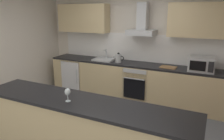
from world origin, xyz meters
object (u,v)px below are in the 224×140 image
refrigerator (76,75)px  kettle (118,58)px  microwave (202,64)px  wine_glass (68,92)px  oven (138,82)px  range_hood (142,25)px  chopping_board (168,67)px  sink (104,59)px

refrigerator → kettle: 1.39m
microwave → wine_glass: (-1.43, -2.53, 0.03)m
oven → kettle: 0.74m
microwave → wine_glass: 2.91m
microwave → kettle: bearing=-179.8°
range_hood → kettle: bearing=-162.1°
range_hood → chopping_board: range_hood is taller
sink → range_hood: 1.26m
wine_glass → chopping_board: bearing=73.0°
wine_glass → kettle: bearing=99.3°
sink → range_hood: (0.91, 0.12, 0.86)m
oven → kettle: (-0.50, -0.03, 0.55)m
oven → kettle: bearing=-176.2°
wine_glass → chopping_board: 2.65m
oven → sink: sink is taller
oven → range_hood: (0.00, 0.13, 1.33)m
sink → microwave: bearing=-1.0°
kettle → chopping_board: kettle is taller
chopping_board → wine_glass: bearing=-107.0°
oven → chopping_board: chopping_board is taller
microwave → range_hood: size_ratio=0.69×
wine_glass → microwave: bearing=60.4°
microwave → sink: microwave is taller
oven → sink: bearing=179.3°
microwave → sink: (-2.26, 0.04, -0.12)m
range_hood → chopping_board: 1.12m
wine_glass → chopping_board: wine_glass is taller
refrigerator → sink: size_ratio=1.70×
kettle → wine_glass: bearing=-80.7°
oven → range_hood: 1.33m
oven → wine_glass: (-0.09, -2.56, 0.62)m
microwave → chopping_board: bearing=179.6°
refrigerator → microwave: (3.10, -0.03, 0.62)m
microwave → range_hood: range_hood is taller
range_hood → wine_glass: range_hood is taller
oven → range_hood: bearing=90.0°
refrigerator → kettle: (1.26, -0.03, 0.58)m
refrigerator → kettle: bearing=-1.4°
sink → chopping_board: bearing=-1.2°
refrigerator → chopping_board: bearing=-0.5°
range_hood → refrigerator: bearing=-175.7°
microwave → range_hood: 1.54m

